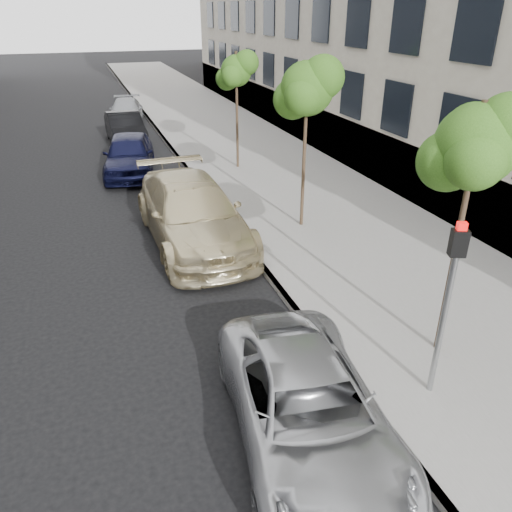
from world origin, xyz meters
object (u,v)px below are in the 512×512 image
tree_near (478,145)px  signal_pole (449,292)px  suv (193,213)px  sedan_rear (126,111)px  sedan_blue (129,154)px  minivan (308,408)px  tree_far (237,71)px  tree_mid (308,88)px  sedan_black (125,129)px

tree_near → signal_pole: (-0.89, -0.96, -2.00)m
suv → sedan_rear: (0.00, 17.51, -0.23)m
sedan_blue → minivan: bearing=-77.3°
tree_near → tree_far: (-0.00, 13.00, -0.21)m
signal_pole → sedan_blue: bearing=123.9°
tree_far → tree_mid: bearing=-90.0°
tree_far → sedan_rear: (-3.33, 11.15, -3.23)m
tree_near → tree_mid: (0.00, 6.50, 0.01)m
minivan → suv: size_ratio=0.78×
tree_near → minivan: (-3.33, -1.18, -3.43)m
suv → sedan_black: 12.44m
suv → tree_near: bearing=-64.8°
tree_mid → suv: size_ratio=0.79×
tree_near → sedan_black: tree_near is taller
suv → sedan_black: suv is taller
tree_near → suv: 8.08m
tree_near → sedan_blue: tree_near is taller
tree_mid → tree_near: bearing=-90.0°
tree_mid → minivan: (-3.33, -7.68, -3.44)m
tree_far → signal_pole: 14.10m
tree_mid → sedan_blue: size_ratio=1.04×
tree_far → sedan_black: size_ratio=1.01×
suv → sedan_black: size_ratio=1.36×
suv → sedan_blue: 7.32m
tree_mid → suv: (-3.33, 0.13, -3.21)m
tree_near → signal_pole: size_ratio=1.53×
sedan_rear → tree_far: bearing=-65.1°
tree_mid → sedan_black: (-3.90, 12.56, -3.36)m
tree_near → tree_mid: 6.50m
signal_pole → sedan_rear: signal_pole is taller
minivan → sedan_black: sedan_black is taller
tree_far → suv: tree_far is taller
signal_pole → suv: (-2.44, 7.59, -1.21)m
tree_near → tree_far: bearing=90.0°
tree_mid → sedan_black: tree_mid is taller
signal_pole → sedan_black: bearing=119.6°
sedan_blue → tree_near: bearing=-63.8°
minivan → sedan_rear: minivan is taller
signal_pole → sedan_blue: (-3.39, 14.85, -1.30)m
tree_near → sedan_blue: (-4.28, 13.89, -3.29)m
sedan_blue → sedan_rear: bearing=93.7°
tree_far → minivan: (-3.33, -14.18, -3.22)m
sedan_blue → signal_pole: bearing=-68.1°
sedan_black → tree_far: bearing=-59.4°
tree_far → sedan_black: bearing=122.8°
sedan_black → signal_pole: bearing=-83.6°
minivan → tree_far: bearing=84.0°
signal_pole → minivan: signal_pole is taller
tree_mid → minivan: size_ratio=1.02×
signal_pole → sedan_black: signal_pole is taller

